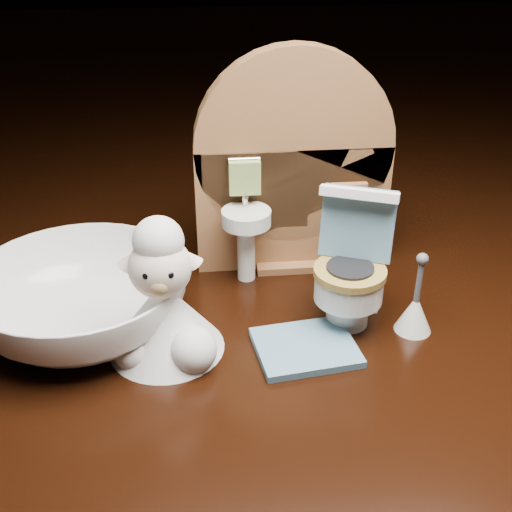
{
  "coord_description": "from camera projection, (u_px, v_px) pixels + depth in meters",
  "views": [
    {
      "loc": [
        -0.06,
        -0.32,
        0.23
      ],
      "look_at": [
        -0.03,
        -0.0,
        0.05
      ],
      "focal_mm": 45.0,
      "sensor_mm": 36.0,
      "label": 1
    }
  ],
  "objects": [
    {
      "name": "toilet_brush",
      "position": [
        415.0,
        310.0,
        0.38
      ],
      "size": [
        0.02,
        0.02,
        0.05
      ],
      "color": "white",
      "rests_on": "ground"
    },
    {
      "name": "backdrop_panel",
      "position": [
        292.0,
        176.0,
        0.42
      ],
      "size": [
        0.13,
        0.05,
        0.15
      ],
      "color": "brown",
      "rests_on": "ground"
    },
    {
      "name": "plush_lamb",
      "position": [
        164.0,
        307.0,
        0.35
      ],
      "size": [
        0.07,
        0.07,
        0.09
      ],
      "rotation": [
        0.0,
        0.0,
        -0.02
      ],
      "color": "white",
      "rests_on": "ground"
    },
    {
      "name": "ceramic_bowl",
      "position": [
        81.0,
        300.0,
        0.38
      ],
      "size": [
        0.17,
        0.17,
        0.04
      ],
      "primitive_type": "imported",
      "rotation": [
        0.0,
        0.0,
        0.43
      ],
      "color": "white",
      "rests_on": "ground"
    },
    {
      "name": "bath_mat",
      "position": [
        306.0,
        347.0,
        0.37
      ],
      "size": [
        0.06,
        0.05,
        0.0
      ],
      "primitive_type": "cube",
      "rotation": [
        0.0,
        0.0,
        0.13
      ],
      "color": "slate",
      "rests_on": "ground"
    },
    {
      "name": "toy_toilet",
      "position": [
        352.0,
        272.0,
        0.38
      ],
      "size": [
        0.05,
        0.06,
        0.08
      ],
      "rotation": [
        0.0,
        0.0,
        -0.39
      ],
      "color": "white",
      "rests_on": "ground"
    }
  ]
}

